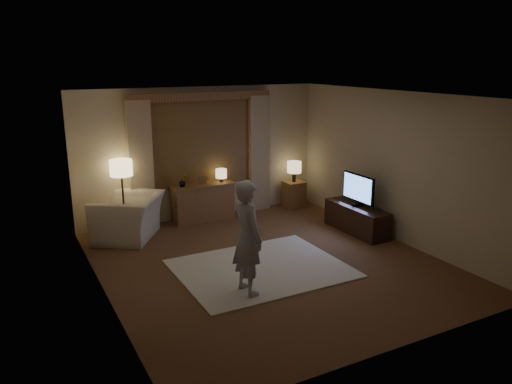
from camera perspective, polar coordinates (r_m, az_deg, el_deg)
room at (r=7.94m, az=-0.20°, el=2.05°), size 5.04×5.54×2.64m
rug at (r=7.72m, az=0.58°, el=-8.72°), size 2.50×2.00×0.02m
sideboard at (r=9.91m, az=-6.05°, el=-1.28°), size 1.20×0.40×0.70m
picture_frame at (r=9.79m, az=-6.13°, el=1.25°), size 0.16×0.02×0.20m
plant at (r=9.65m, az=-8.34°, el=1.27°), size 0.16×0.13×0.30m
table_lamp_sideboard at (r=9.92m, az=-4.00°, el=2.06°), size 0.22×0.22×0.30m
floor_lamp at (r=9.27m, az=-15.14°, el=2.24°), size 0.40×0.40×1.37m
armchair at (r=9.15m, az=-14.34°, el=-2.82°), size 1.53×1.57×0.78m
side_table at (r=10.80m, az=4.33°, el=-0.25°), size 0.40×0.40×0.56m
table_lamp_side at (r=10.66m, az=4.39°, el=2.79°), size 0.30×0.30×0.44m
tv_stand at (r=9.41m, az=11.44°, el=-3.03°), size 0.45×1.40×0.50m
tv at (r=9.25m, az=11.61°, el=0.37°), size 0.20×0.82×0.59m
person at (r=6.68m, az=-1.01°, el=-5.18°), size 0.42×0.60×1.58m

